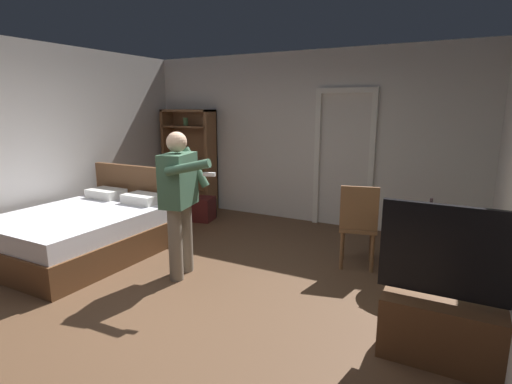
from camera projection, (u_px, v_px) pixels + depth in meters
name	position (u px, v px, depth m)	size (l,w,h in m)	color
ground_plane	(178.00, 298.00, 3.93)	(6.98, 6.98, 0.00)	brown
wall_back	(302.00, 138.00, 6.43)	(5.75, 0.12, 2.71)	silver
doorway_frame	(344.00, 149.00, 6.05)	(0.93, 0.08, 2.13)	white
bed	(88.00, 230.00, 5.08)	(1.59, 2.04, 1.02)	brown
bookshelf	(190.00, 155.00, 7.28)	(1.02, 0.32, 1.81)	brown
tv_flatscreen	(459.00, 320.00, 2.86)	(1.16, 0.40, 1.19)	brown
side_table	(413.00, 241.00, 4.17)	(0.67, 0.67, 0.70)	brown
laptop	(411.00, 216.00, 4.09)	(0.39, 0.40, 0.16)	black
bottle_on_table	(430.00, 213.00, 3.96)	(0.06, 0.06, 0.27)	#38272D
wooden_chair	(358.00, 223.00, 4.57)	(0.51, 0.51, 0.99)	brown
person_blue_shirt	(180.00, 195.00, 4.28)	(0.76, 0.64, 1.60)	gray
suitcase_dark	(201.00, 209.00, 6.73)	(0.45, 0.28, 0.32)	black
suitcase_small	(197.00, 208.00, 6.61)	(0.55, 0.37, 0.39)	#4C1919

